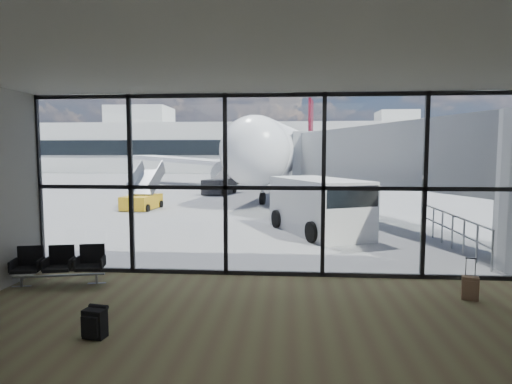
# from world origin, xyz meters

# --- Properties ---
(ground) EXTENTS (220.00, 220.00, 0.00)m
(ground) POSITION_xyz_m (0.00, 40.00, 0.00)
(ground) COLOR slate
(ground) RESTS_ON ground
(lounge_shell) EXTENTS (12.02, 8.01, 4.51)m
(lounge_shell) POSITION_xyz_m (0.00, -4.80, 2.65)
(lounge_shell) COLOR brown
(lounge_shell) RESTS_ON ground
(glass_curtain_wall) EXTENTS (12.10, 0.12, 4.50)m
(glass_curtain_wall) POSITION_xyz_m (0.00, 0.00, 2.25)
(glass_curtain_wall) COLOR white
(glass_curtain_wall) RESTS_ON ground
(jet_bridge) EXTENTS (8.00, 16.50, 4.33)m
(jet_bridge) POSITION_xyz_m (4.90, 7.07, 2.76)
(jet_bridge) COLOR #929497
(jet_bridge) RESTS_ON ground
(apron_railing) EXTENTS (0.06, 5.46, 1.11)m
(apron_railing) POSITION_xyz_m (5.60, 3.50, 0.72)
(apron_railing) COLOR gray
(apron_railing) RESTS_ON ground
(far_terminal) EXTENTS (80.00, 12.20, 11.00)m
(far_terminal) POSITION_xyz_m (-0.59, 61.97, 4.21)
(far_terminal) COLOR silver
(far_terminal) RESTS_ON ground
(tree_0) EXTENTS (4.95, 4.95, 7.12)m
(tree_0) POSITION_xyz_m (-45.00, 72.00, 4.63)
(tree_0) COLOR #382619
(tree_0) RESTS_ON ground
(tree_1) EXTENTS (5.61, 5.61, 8.07)m
(tree_1) POSITION_xyz_m (-39.00, 72.00, 5.25)
(tree_1) COLOR #382619
(tree_1) RESTS_ON ground
(tree_2) EXTENTS (6.27, 6.27, 9.03)m
(tree_2) POSITION_xyz_m (-33.00, 72.00, 5.88)
(tree_2) COLOR #382619
(tree_2) RESTS_ON ground
(tree_3) EXTENTS (4.95, 4.95, 7.12)m
(tree_3) POSITION_xyz_m (-27.00, 72.00, 4.63)
(tree_3) COLOR #382619
(tree_3) RESTS_ON ground
(tree_4) EXTENTS (5.61, 5.61, 8.07)m
(tree_4) POSITION_xyz_m (-21.00, 72.00, 5.25)
(tree_4) COLOR #382619
(tree_4) RESTS_ON ground
(tree_5) EXTENTS (6.27, 6.27, 9.03)m
(tree_5) POSITION_xyz_m (-15.00, 72.00, 5.88)
(tree_5) COLOR #382619
(tree_5) RESTS_ON ground
(seating_row) EXTENTS (2.02, 0.97, 0.89)m
(seating_row) POSITION_xyz_m (-4.94, -1.05, 0.50)
(seating_row) COLOR gray
(seating_row) RESTS_ON ground
(backpack) EXTENTS (0.39, 0.37, 0.53)m
(backpack) POSITION_xyz_m (-2.82, -3.87, 0.26)
(backpack) COLOR black
(backpack) RESTS_ON ground
(suitcase) EXTENTS (0.37, 0.30, 0.87)m
(suitcase) POSITION_xyz_m (4.12, -1.51, 0.26)
(suitcase) COLOR brown
(suitcase) RESTS_ON ground
(airliner) EXTENTS (33.88, 39.45, 10.19)m
(airliner) POSITION_xyz_m (0.92, 29.99, 3.11)
(airliner) COLOR white
(airliner) RESTS_ON ground
(service_van) EXTENTS (3.87, 5.23, 2.08)m
(service_van) POSITION_xyz_m (1.56, 5.86, 1.07)
(service_van) COLOR silver
(service_van) RESTS_ON ground
(belt_loader) EXTENTS (2.45, 4.50, 1.97)m
(belt_loader) POSITION_xyz_m (-4.79, 21.49, 0.66)
(belt_loader) COLOR black
(belt_loader) RESTS_ON ground
(mobile_stairs) EXTENTS (1.83, 3.13, 2.11)m
(mobile_stairs) POSITION_xyz_m (-7.65, 12.37, 0.51)
(mobile_stairs) COLOR #BA8A15
(mobile_stairs) RESTS_ON ground
(traffic_cone_a) EXTENTS (0.38, 0.38, 0.54)m
(traffic_cone_a) POSITION_xyz_m (2.30, 13.83, 0.26)
(traffic_cone_a) COLOR #FF630D
(traffic_cone_a) RESTS_ON ground
(traffic_cone_b) EXTENTS (0.41, 0.41, 0.58)m
(traffic_cone_b) POSITION_xyz_m (0.08, 13.47, 0.28)
(traffic_cone_b) COLOR #E24E0B
(traffic_cone_b) RESTS_ON ground
(traffic_cone_c) EXTENTS (0.38, 0.38, 0.54)m
(traffic_cone_c) POSITION_xyz_m (3.55, 12.35, 0.26)
(traffic_cone_c) COLOR orange
(traffic_cone_c) RESTS_ON ground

